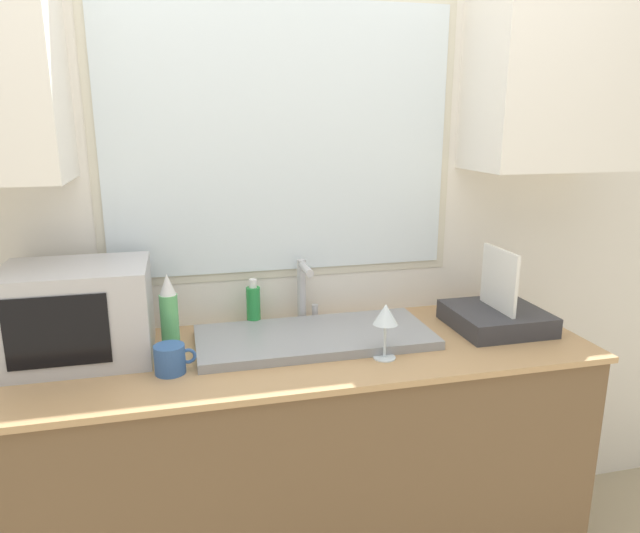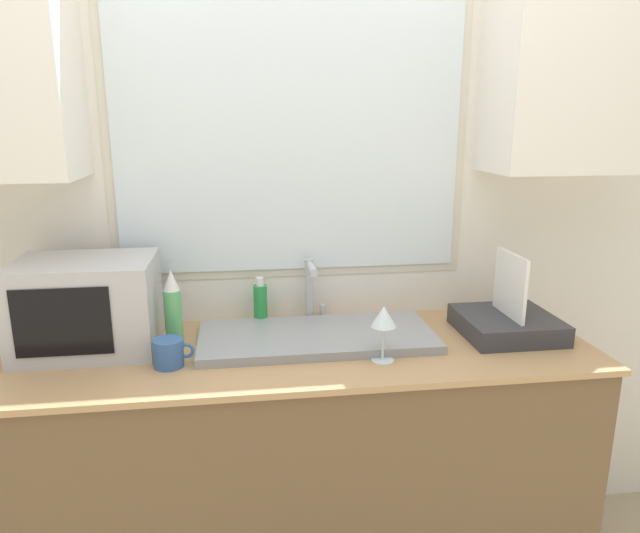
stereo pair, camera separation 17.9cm
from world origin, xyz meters
The scene contains 10 objects.
countertop centered at (0.00, 0.30, 0.47)m, with size 1.92×0.64×0.93m.
wall_back centered at (0.00, 0.60, 1.42)m, with size 6.00×0.38×2.60m.
sink_basin centered at (0.06, 0.35, 0.94)m, with size 0.79×0.35×0.03m.
faucet centered at (0.06, 0.53, 1.07)m, with size 0.08×0.16×0.24m.
microwave centered at (-0.68, 0.39, 1.08)m, with size 0.43×0.32×0.30m.
dish_rack centered at (0.72, 0.32, 0.98)m, with size 0.32×0.31×0.29m.
spray_bottle centered at (-0.41, 0.36, 1.06)m, with size 0.06×0.06×0.26m.
soap_bottle centered at (-0.12, 0.53, 1.01)m, with size 0.05×0.05×0.18m.
mug_near_sink centered at (-0.41, 0.21, 0.97)m, with size 0.12×0.09×0.09m.
wine_glass centered at (0.24, 0.16, 1.07)m, with size 0.08×0.08×0.18m.
Camera 1 is at (-0.36, -1.41, 1.66)m, focal length 32.00 mm.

